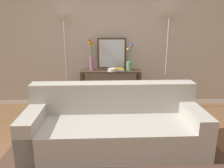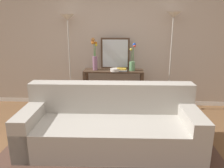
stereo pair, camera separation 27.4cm
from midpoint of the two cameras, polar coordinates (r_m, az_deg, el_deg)
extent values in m
cube|color=brown|center=(3.07, 0.67, -19.44)|extent=(16.00, 16.00, 0.02)
cube|color=white|center=(5.03, 1.95, -4.35)|extent=(12.00, 0.15, 0.09)
cube|color=#B7A899|center=(4.74, 2.10, 11.89)|extent=(12.00, 0.14, 2.73)
cube|color=#51382D|center=(3.25, 1.98, -16.91)|extent=(3.03, 1.95, 0.01)
cube|color=#ADA89E|center=(3.23, 2.06, -12.90)|extent=(2.51, 1.05, 0.42)
cube|color=#ADA89E|center=(3.39, 2.11, -3.43)|extent=(2.49, 0.33, 0.46)
cube|color=#ADA89E|center=(3.37, -17.68, -10.68)|extent=(0.27, 0.98, 0.60)
cube|color=#ADA89E|center=(3.39, 21.76, -10.96)|extent=(0.27, 0.98, 0.60)
cube|color=#473323|center=(4.47, 2.16, 3.45)|extent=(1.20, 0.38, 0.03)
cube|color=#473323|center=(4.65, 2.08, -4.68)|extent=(1.11, 0.32, 0.01)
cube|color=#473323|center=(4.46, -5.38, -2.14)|extent=(0.05, 0.05, 0.80)
cube|color=#473323|center=(4.44, 9.52, -2.40)|extent=(0.05, 0.05, 0.80)
cube|color=#473323|center=(4.78, -4.78, -0.95)|extent=(0.05, 0.05, 0.80)
cube|color=#473323|center=(4.75, 9.13, -1.18)|extent=(0.05, 0.05, 0.80)
cylinder|color=#B7B2A8|center=(4.83, -8.78, -5.78)|extent=(0.26, 0.26, 0.02)
cylinder|color=#B7B2A8|center=(4.59, -9.24, 4.87)|extent=(0.02, 0.02, 1.80)
cone|color=silver|center=(4.52, -9.77, 16.77)|extent=(0.28, 0.28, 0.10)
cylinder|color=#B7B2A8|center=(4.84, 15.69, -6.17)|extent=(0.26, 0.26, 0.02)
cylinder|color=#B7B2A8|center=(4.59, 16.53, 4.70)|extent=(0.02, 0.02, 1.84)
cone|color=silver|center=(4.52, 17.49, 16.83)|extent=(0.28, 0.28, 0.10)
cube|color=#473323|center=(4.57, 2.56, 7.93)|extent=(0.59, 0.02, 0.63)
cube|color=silver|center=(4.56, 2.56, 7.92)|extent=(0.52, 0.01, 0.56)
cylinder|color=gray|center=(4.45, -2.67, 5.43)|extent=(0.10, 0.10, 0.28)
cylinder|color=#3D7538|center=(4.43, -2.59, 8.89)|extent=(0.02, 0.02, 0.26)
sphere|color=#C36B1A|center=(4.43, -2.45, 10.58)|extent=(0.06, 0.06, 0.06)
cylinder|color=#3D7538|center=(4.43, -2.56, 8.65)|extent=(0.02, 0.02, 0.22)
sphere|color=yellow|center=(4.43, -2.37, 10.10)|extent=(0.06, 0.06, 0.06)
cylinder|color=#3D7538|center=(4.40, -2.89, 9.32)|extent=(0.03, 0.04, 0.33)
sphere|color=#BF7C3E|center=(4.38, -3.15, 11.45)|extent=(0.07, 0.07, 0.07)
cylinder|color=#3D7538|center=(4.42, -2.91, 9.14)|extent=(0.01, 0.04, 0.30)
sphere|color=orange|center=(4.41, -3.19, 11.09)|extent=(0.06, 0.06, 0.06)
cylinder|color=#3D7538|center=(4.42, -2.91, 8.97)|extent=(0.01, 0.03, 0.27)
sphere|color=orange|center=(4.40, -3.19, 10.73)|extent=(0.07, 0.07, 0.07)
cylinder|color=#669E6B|center=(4.44, 7.03, 4.62)|extent=(0.11, 0.11, 0.18)
cylinder|color=#3D7538|center=(4.40, 7.36, 7.75)|extent=(0.01, 0.03, 0.31)
sphere|color=#C74230|center=(4.38, 7.69, 9.75)|extent=(0.05, 0.05, 0.05)
cylinder|color=#3D7538|center=(4.40, 7.33, 7.92)|extent=(0.01, 0.02, 0.33)
sphere|color=blue|center=(4.40, 7.63, 10.08)|extent=(0.07, 0.07, 0.07)
cylinder|color=#3D7538|center=(4.41, 6.93, 7.34)|extent=(0.02, 0.03, 0.24)
sphere|color=yellow|center=(4.41, 6.76, 8.93)|extent=(0.05, 0.05, 0.05)
cylinder|color=silver|center=(4.34, 2.60, 3.63)|extent=(0.19, 0.19, 0.05)
torus|color=silver|center=(4.33, 2.60, 4.02)|extent=(0.19, 0.19, 0.01)
cube|color=slate|center=(4.36, 4.21, 3.42)|extent=(0.22, 0.14, 0.02)
cube|color=silver|center=(4.35, 4.39, 3.62)|extent=(0.20, 0.13, 0.02)
cube|color=gold|center=(4.35, 4.35, 3.94)|extent=(0.19, 0.13, 0.03)
cube|color=maroon|center=(4.72, -3.64, -5.52)|extent=(0.05, 0.16, 0.12)
cube|color=gold|center=(4.72, -3.14, -5.68)|extent=(0.03, 0.18, 0.10)
cube|color=#BC3328|center=(4.71, -2.75, -5.67)|extent=(0.03, 0.15, 0.10)
cube|color=#1E7075|center=(4.71, -2.28, -5.67)|extent=(0.04, 0.16, 0.10)
cube|color=silver|center=(4.70, -1.75, -5.70)|extent=(0.04, 0.14, 0.10)
cube|color=navy|center=(4.70, -1.17, -5.70)|extent=(0.05, 0.13, 0.10)
cube|color=#B77F33|center=(4.70, -0.64, -5.72)|extent=(0.03, 0.13, 0.10)
cube|color=#236033|center=(4.70, -0.17, -5.74)|extent=(0.04, 0.15, 0.10)
camera|label=1|loc=(0.14, -87.91, 0.58)|focal=35.17mm
camera|label=2|loc=(0.14, 92.09, -0.58)|focal=35.17mm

